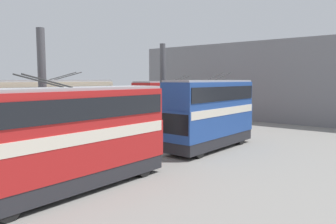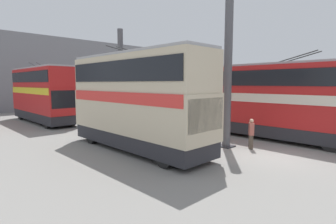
{
  "view_description": "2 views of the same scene",
  "coord_description": "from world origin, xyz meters",
  "px_view_note": "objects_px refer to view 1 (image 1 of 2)",
  "views": [
    {
      "loc": [
        -6.9,
        -17.13,
        5.27
      ],
      "look_at": [
        12.8,
        -1.08,
        2.73
      ],
      "focal_mm": 35.0,
      "sensor_mm": 36.0,
      "label": 1
    },
    {
      "loc": [
        -5.33,
        12.68,
        3.64
      ],
      "look_at": [
        7.84,
        -0.11,
        1.61
      ],
      "focal_mm": 28.0,
      "sensor_mm": 36.0,
      "label": 2
    }
  ],
  "objects_px": {
    "bus_left_near": "(72,133)",
    "bus_right_near": "(52,112)",
    "oil_drum": "(118,141)",
    "bus_left_far": "(211,110)",
    "person_by_right_row": "(25,153)",
    "bus_right_mid": "(174,102)",
    "person_aisle_foreground": "(29,162)"
  },
  "relations": [
    {
      "from": "bus_left_far",
      "to": "oil_drum",
      "type": "xyz_separation_m",
      "value": [
        -3.97,
        6.04,
        -2.54
      ]
    },
    {
      "from": "person_by_right_row",
      "to": "oil_drum",
      "type": "distance_m",
      "value": 7.51
    },
    {
      "from": "oil_drum",
      "to": "bus_left_near",
      "type": "bearing_deg",
      "value": -143.93
    },
    {
      "from": "bus_left_near",
      "to": "person_aisle_foreground",
      "type": "xyz_separation_m",
      "value": [
        -0.29,
        3.53,
        -1.89
      ]
    },
    {
      "from": "bus_left_far",
      "to": "bus_right_mid",
      "type": "bearing_deg",
      "value": 54.24
    },
    {
      "from": "person_by_right_row",
      "to": "person_aisle_foreground",
      "type": "bearing_deg",
      "value": 23.42
    },
    {
      "from": "person_aisle_foreground",
      "to": "oil_drum",
      "type": "relative_size",
      "value": 2.03
    },
    {
      "from": "bus_left_far",
      "to": "person_by_right_row",
      "type": "xyz_separation_m",
      "value": [
        -11.46,
        6.14,
        -2.14
      ]
    },
    {
      "from": "bus_right_mid",
      "to": "person_by_right_row",
      "type": "relative_size",
      "value": 6.55
    },
    {
      "from": "bus_right_mid",
      "to": "person_by_right_row",
      "type": "height_order",
      "value": "bus_right_mid"
    },
    {
      "from": "bus_right_near",
      "to": "bus_right_mid",
      "type": "bearing_deg",
      "value": -0.0
    },
    {
      "from": "bus_left_near",
      "to": "oil_drum",
      "type": "relative_size",
      "value": 12.43
    },
    {
      "from": "bus_left_near",
      "to": "bus_right_near",
      "type": "relative_size",
      "value": 1.09
    },
    {
      "from": "bus_left_far",
      "to": "person_aisle_foreground",
      "type": "xyz_separation_m",
      "value": [
        -12.56,
        3.53,
        -2.07
      ]
    },
    {
      "from": "bus_right_near",
      "to": "oil_drum",
      "type": "bearing_deg",
      "value": -26.15
    },
    {
      "from": "bus_left_near",
      "to": "bus_right_near",
      "type": "xyz_separation_m",
      "value": [
        3.97,
        8.17,
        0.18
      ]
    },
    {
      "from": "bus_left_far",
      "to": "bus_right_near",
      "type": "relative_size",
      "value": 0.96
    },
    {
      "from": "oil_drum",
      "to": "bus_left_far",
      "type": "bearing_deg",
      "value": -56.73
    },
    {
      "from": "bus_left_near",
      "to": "person_by_right_row",
      "type": "xyz_separation_m",
      "value": [
        0.8,
        6.14,
        -1.96
      ]
    },
    {
      "from": "bus_right_near",
      "to": "bus_right_mid",
      "type": "xyz_separation_m",
      "value": [
        14.17,
        -0.0,
        -0.07
      ]
    },
    {
      "from": "person_by_right_row",
      "to": "oil_drum",
      "type": "xyz_separation_m",
      "value": [
        7.49,
        -0.1,
        -0.4
      ]
    },
    {
      "from": "bus_left_far",
      "to": "person_by_right_row",
      "type": "relative_size",
      "value": 5.82
    },
    {
      "from": "bus_left_near",
      "to": "bus_left_far",
      "type": "height_order",
      "value": "bus_left_far"
    },
    {
      "from": "bus_right_near",
      "to": "bus_left_near",
      "type": "bearing_deg",
      "value": -115.94
    },
    {
      "from": "bus_left_near",
      "to": "bus_left_far",
      "type": "xyz_separation_m",
      "value": [
        12.26,
        0.0,
        0.18
      ]
    },
    {
      "from": "bus_left_near",
      "to": "oil_drum",
      "type": "bearing_deg",
      "value": 36.07
    },
    {
      "from": "bus_right_mid",
      "to": "person_aisle_foreground",
      "type": "height_order",
      "value": "bus_right_mid"
    },
    {
      "from": "bus_right_near",
      "to": "oil_drum",
      "type": "height_order",
      "value": "bus_right_near"
    },
    {
      "from": "bus_left_far",
      "to": "person_aisle_foreground",
      "type": "distance_m",
      "value": 13.21
    },
    {
      "from": "bus_left_near",
      "to": "bus_left_far",
      "type": "bearing_deg",
      "value": 0.0
    },
    {
      "from": "bus_right_near",
      "to": "bus_left_far",
      "type": "bearing_deg",
      "value": -44.57
    },
    {
      "from": "oil_drum",
      "to": "bus_right_mid",
      "type": "bearing_deg",
      "value": 12.17
    }
  ]
}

